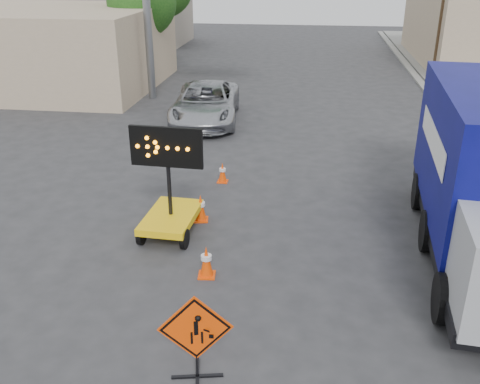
# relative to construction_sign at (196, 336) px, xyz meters

# --- Properties ---
(ground) EXTENTS (100.00, 100.00, 0.00)m
(ground) POSITION_rel_construction_sign_xyz_m (0.33, 0.51, -0.85)
(ground) COLOR #2D2D30
(ground) RESTS_ON ground
(curb_right) EXTENTS (0.40, 60.00, 0.12)m
(curb_right) POSITION_rel_construction_sign_xyz_m (7.53, 15.51, -0.79)
(curb_right) COLOR gray
(curb_right) RESTS_ON ground
(storefront_left_near) EXTENTS (14.00, 10.00, 4.00)m
(storefront_left_near) POSITION_rel_construction_sign_xyz_m (-13.67, 20.51, 1.15)
(storefront_left_near) COLOR tan
(storefront_left_near) RESTS_ON ground
(storefront_left_far) EXTENTS (12.00, 10.00, 4.40)m
(storefront_left_far) POSITION_rel_construction_sign_xyz_m (-14.67, 34.51, 1.35)
(storefront_left_far) COLOR gray
(storefront_left_far) RESTS_ON ground
(tree_left_near) EXTENTS (3.71, 3.71, 6.03)m
(tree_left_near) POSITION_rel_construction_sign_xyz_m (-7.67, 22.51, 3.31)
(tree_left_near) COLOR #4E3921
(tree_left_near) RESTS_ON ground
(construction_sign) EXTENTS (1.20, 0.86, 1.61)m
(construction_sign) POSITION_rel_construction_sign_xyz_m (0.00, 0.00, 0.00)
(construction_sign) COLOR black
(construction_sign) RESTS_ON ground
(arrow_board) EXTENTS (1.77, 2.02, 2.80)m
(arrow_board) POSITION_rel_construction_sign_xyz_m (-1.70, 4.90, -0.22)
(arrow_board) COLOR yellow
(arrow_board) RESTS_ON ground
(pickup_truck) EXTENTS (3.14, 5.90, 1.58)m
(pickup_truck) POSITION_rel_construction_sign_xyz_m (-2.76, 14.87, -0.07)
(pickup_truck) COLOR #B3B5BA
(pickup_truck) RESTS_ON ground
(cone_a) EXTENTS (0.41, 0.41, 0.73)m
(cone_a) POSITION_rel_construction_sign_xyz_m (-0.44, 3.06, -0.49)
(cone_a) COLOR #FF4405
(cone_a) RESTS_ON ground
(cone_b) EXTENTS (0.43, 0.43, 0.74)m
(cone_b) POSITION_rel_construction_sign_xyz_m (-1.11, 5.69, -0.49)
(cone_b) COLOR #FF4405
(cone_b) RESTS_ON ground
(cone_c) EXTENTS (0.32, 0.32, 0.63)m
(cone_c) POSITION_rel_construction_sign_xyz_m (-0.97, 8.37, -0.54)
(cone_c) COLOR #FF4405
(cone_c) RESTS_ON ground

